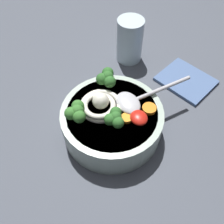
# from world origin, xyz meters

# --- Properties ---
(table_slab) EXTENTS (1.20, 1.20, 0.03)m
(table_slab) POSITION_xyz_m (0.00, 0.00, 0.01)
(table_slab) COLOR #474C56
(table_slab) RESTS_ON ground
(soup_bowl) EXTENTS (0.20, 0.20, 0.06)m
(soup_bowl) POSITION_xyz_m (0.04, 0.02, 0.06)
(soup_bowl) COLOR #9EB2A3
(soup_bowl) RESTS_ON table_slab
(noodle_pile) EXTENTS (0.09, 0.09, 0.04)m
(noodle_pile) POSITION_xyz_m (0.02, 0.00, 0.11)
(noodle_pile) COLOR silver
(noodle_pile) RESTS_ON soup_bowl
(soup_spoon) EXTENTS (0.06, 0.17, 0.02)m
(soup_spoon) POSITION_xyz_m (0.03, 0.07, 0.10)
(soup_spoon) COLOR #B7B7BC
(soup_spoon) RESTS_ON soup_bowl
(chili_sauce_dollop) EXTENTS (0.04, 0.03, 0.02)m
(chili_sauce_dollop) POSITION_xyz_m (0.07, 0.06, 0.10)
(chili_sauce_dollop) COLOR red
(chili_sauce_dollop) RESTS_ON soup_bowl
(broccoli_floret_near_spoon) EXTENTS (0.05, 0.04, 0.04)m
(broccoli_floret_near_spoon) POSITION_xyz_m (-0.03, 0.04, 0.12)
(broccoli_floret_near_spoon) COLOR #7A9E60
(broccoli_floret_near_spoon) RESTS_ON soup_bowl
(broccoli_floret_front) EXTENTS (0.05, 0.04, 0.04)m
(broccoli_floret_front) POSITION_xyz_m (0.03, -0.05, 0.12)
(broccoli_floret_front) COLOR #7A9E60
(broccoli_floret_front) RESTS_ON soup_bowl
(broccoli_floret_right) EXTENTS (0.04, 0.04, 0.03)m
(broccoli_floret_right) POSITION_xyz_m (0.07, 0.02, 0.12)
(broccoli_floret_right) COLOR #7A9E60
(broccoli_floret_right) RESTS_ON soup_bowl
(carrot_slice_extra_b) EXTENTS (0.02, 0.02, 0.01)m
(carrot_slice_extra_b) POSITION_xyz_m (0.06, 0.04, 0.10)
(carrot_slice_extra_b) COLOR orange
(carrot_slice_extra_b) RESTS_ON soup_bowl
(carrot_slice_left) EXTENTS (0.03, 0.03, 0.01)m
(carrot_slice_left) POSITION_xyz_m (0.06, 0.09, 0.10)
(carrot_slice_left) COLOR orange
(carrot_slice_left) RESTS_ON soup_bowl
(drinking_glass) EXTENTS (0.07, 0.07, 0.11)m
(drinking_glass) POSITION_xyz_m (-0.16, 0.15, 0.09)
(drinking_glass) COLOR silver
(drinking_glass) RESTS_ON table_slab
(folded_napkin) EXTENTS (0.16, 0.15, 0.01)m
(folded_napkin) POSITION_xyz_m (-0.03, 0.24, 0.03)
(folded_napkin) COLOR #4C6693
(folded_napkin) RESTS_ON table_slab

